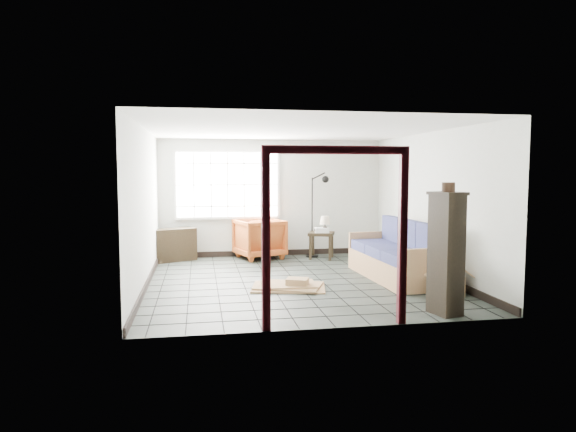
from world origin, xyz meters
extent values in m
plane|color=black|center=(0.00, 0.00, 0.00)|extent=(5.50, 5.50, 0.00)
cube|color=#B5B9B1|center=(0.00, 2.75, 1.30)|extent=(5.00, 0.02, 2.60)
cube|color=#B5B9B1|center=(0.00, -2.75, 1.30)|extent=(5.00, 0.02, 2.60)
cube|color=#B5B9B1|center=(-2.50, 0.00, 1.30)|extent=(0.02, 5.50, 2.60)
cube|color=#B5B9B1|center=(2.50, 0.00, 1.30)|extent=(0.02, 5.50, 2.60)
cube|color=white|center=(0.00, 0.00, 2.60)|extent=(5.00, 5.50, 0.02)
cube|color=black|center=(0.00, 2.73, 0.06)|extent=(4.95, 0.03, 0.12)
cube|color=black|center=(-2.48, 0.00, 0.06)|extent=(0.03, 5.45, 0.12)
cube|color=black|center=(2.48, 0.00, 0.06)|extent=(0.03, 5.45, 0.12)
cube|color=silver|center=(-1.00, 2.71, 1.60)|extent=(2.32, 0.06, 1.52)
cube|color=white|center=(-1.00, 2.67, 1.60)|extent=(2.20, 0.02, 1.40)
cube|color=#3C0D14|center=(-0.85, -2.70, 1.05)|extent=(0.10, 0.08, 2.10)
cube|color=#3C0D14|center=(0.85, -2.70, 1.05)|extent=(0.10, 0.08, 2.10)
cube|color=#3C0D14|center=(0.00, -2.70, 2.15)|extent=(1.80, 0.08, 0.10)
cube|color=#895F3D|center=(1.76, -0.13, 0.20)|extent=(0.98, 2.24, 0.40)
cube|color=#895F3D|center=(1.82, -1.27, 0.35)|extent=(0.88, 0.11, 0.70)
cube|color=#895F3D|center=(1.71, 1.00, 0.35)|extent=(0.88, 0.11, 0.70)
cube|color=#895F3D|center=(2.16, -0.11, 0.61)|extent=(0.19, 2.20, 0.77)
cube|color=#1B2044|center=(1.78, -0.86, 0.48)|extent=(0.82, 0.74, 0.18)
cube|color=#1B2044|center=(2.09, -0.85, 0.75)|extent=(0.19, 0.71, 0.57)
cube|color=#1B2044|center=(1.74, -0.13, 0.48)|extent=(0.82, 0.74, 0.18)
cube|color=#1B2044|center=(2.06, -0.12, 0.75)|extent=(0.19, 0.71, 0.57)
cube|color=#1B2044|center=(1.71, 0.59, 0.48)|extent=(0.82, 0.74, 0.18)
cube|color=#1B2044|center=(2.03, 0.61, 0.75)|extent=(0.19, 0.71, 0.57)
imported|color=#9A4216|center=(-0.34, 2.40, 0.48)|extent=(1.14, 1.11, 0.95)
cube|color=black|center=(0.98, 2.12, 0.55)|extent=(0.68, 0.68, 0.06)
cube|color=black|center=(0.71, 1.99, 0.26)|extent=(0.07, 0.07, 0.53)
cube|color=black|center=(1.11, 1.85, 0.26)|extent=(0.07, 0.07, 0.53)
cube|color=black|center=(0.86, 2.39, 0.26)|extent=(0.07, 0.07, 0.53)
cube|color=black|center=(1.26, 2.24, 0.26)|extent=(0.07, 0.07, 0.53)
cylinder|color=black|center=(1.06, 2.08, 0.64)|extent=(0.10, 0.10, 0.12)
cylinder|color=black|center=(1.06, 2.08, 0.75)|extent=(0.02, 0.02, 0.09)
cone|color=beige|center=(1.06, 2.08, 0.84)|extent=(0.25, 0.25, 0.18)
cube|color=silver|center=(0.98, 2.06, 0.63)|extent=(0.31, 0.26, 0.10)
cylinder|color=black|center=(0.83, 2.08, 0.63)|extent=(0.03, 0.06, 0.06)
cylinder|color=black|center=(0.84, 2.40, 0.02)|extent=(0.32, 0.32, 0.03)
cylinder|color=black|center=(0.84, 2.40, 0.89)|extent=(0.03, 0.03, 1.73)
cylinder|color=black|center=(0.98, 2.36, 1.80)|extent=(0.29, 0.06, 0.16)
sphere|color=black|center=(1.12, 2.32, 1.72)|extent=(0.17, 0.17, 0.16)
cube|color=black|center=(-2.15, 2.36, 0.34)|extent=(0.95, 0.67, 0.69)
cube|color=black|center=(-2.15, 2.36, 0.35)|extent=(0.88, 0.60, 0.03)
cube|color=black|center=(1.59, -2.40, 0.80)|extent=(0.39, 0.46, 1.61)
cube|color=black|center=(1.59, -2.40, 1.61)|extent=(0.44, 0.51, 0.04)
cylinder|color=black|center=(1.57, -2.45, 1.69)|extent=(0.20, 0.20, 0.13)
cube|color=#926446|center=(2.15, -1.37, 0.01)|extent=(0.53, 0.47, 0.02)
cube|color=black|center=(1.94, -1.31, 0.15)|extent=(0.12, 0.35, 0.30)
cube|color=#926446|center=(2.36, -1.43, 0.15)|extent=(0.12, 0.35, 0.30)
cube|color=#926446|center=(2.10, -1.54, 0.15)|extent=(0.43, 0.14, 0.30)
cube|color=#926446|center=(2.20, -1.20, 0.15)|extent=(0.43, 0.14, 0.30)
cube|color=#926446|center=(1.88, -1.29, 0.36)|extent=(0.26, 0.39, 0.12)
cube|color=#926446|center=(2.42, -1.45, 0.36)|extent=(0.26, 0.39, 0.12)
cube|color=#926446|center=(-0.20, -0.54, 0.01)|extent=(1.32, 1.06, 0.02)
cube|color=#926446|center=(-0.20, -0.54, 0.04)|extent=(1.24, 1.10, 0.02)
cube|color=#926446|center=(-0.20, -0.54, 0.06)|extent=(0.91, 0.68, 0.02)
cube|color=#926446|center=(-0.07, -0.62, 0.12)|extent=(0.42, 0.38, 0.10)
camera|label=1|loc=(-1.62, -8.64, 1.90)|focal=32.00mm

